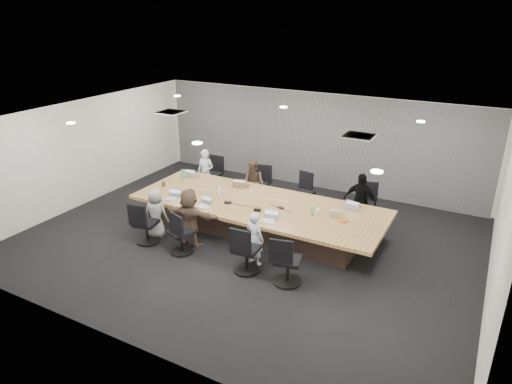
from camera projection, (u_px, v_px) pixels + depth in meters
The scene contains 39 objects.
floor at pixel (248, 240), 10.59m from camera, with size 10.00×8.00×0.00m, color black.
ceiling at pixel (247, 121), 9.54m from camera, with size 10.00×8.00×0.00m, color white.
wall_back at pixel (314, 140), 13.33m from camera, with size 10.00×2.80×0.00m, color beige.
wall_front at pixel (116, 267), 6.80m from camera, with size 10.00×2.80×0.00m, color beige.
wall_left at pixel (86, 152), 12.27m from camera, with size 8.00×2.80×0.00m, color beige.
wall_right at pixel (500, 232), 7.87m from camera, with size 8.00×2.80×0.00m, color beige.
curtain at pixel (313, 141), 13.26m from camera, with size 9.80×0.04×2.80m, color slate.
conference_table at pixel (258, 216), 10.85m from camera, with size 6.00×2.20×0.74m.
chair_0 at pixel (213, 177), 13.29m from camera, with size 0.56×0.56×0.83m, color black, non-canonical shape.
chair_1 at pixel (260, 188), 12.62m from camera, with size 0.51×0.51×0.76m, color black, non-canonical shape.
chair_2 at pixel (304, 196), 12.03m from camera, with size 0.53×0.53×0.78m, color black, non-canonical shape.
chair_3 at pixel (363, 207), 11.33m from camera, with size 0.55×0.55×0.82m, color black, non-canonical shape.
chair_4 at pixel (147, 226), 10.32m from camera, with size 0.54×0.54×0.80m, color black, non-canonical shape.
chair_5 at pixel (181, 236), 9.89m from camera, with size 0.55×0.55×0.82m, color black, non-canonical shape.
chair_6 at pixel (247, 253), 9.17m from camera, with size 0.57×0.57×0.85m, color black, non-canonical shape.
chair_7 at pixel (288, 264), 8.77m from camera, with size 0.57×0.57×0.85m, color black, non-canonical shape.
person_0 at pixel (206, 173), 12.91m from camera, with size 0.48×0.32×1.33m, color silver.
laptop_0 at pixel (194, 176), 12.43m from camera, with size 0.31×0.21×0.02m, color #B2B2B7.
person_1 at pixel (254, 183), 12.24m from camera, with size 0.61×0.48×1.26m, color #483628.
laptop_1 at pixel (243, 185), 11.75m from camera, with size 0.34×0.24×0.02m, color #8C6647.
person_3 at pixel (360, 201), 10.93m from camera, with size 0.82×0.34×1.40m, color black.
laptop_3 at pixel (353, 207), 10.47m from camera, with size 0.33×0.22×0.02m, color #B2B2B7.
person_4 at pixel (156, 213), 10.54m from camera, with size 0.57×0.37×1.18m, color gray.
laptop_4 at pixel (170, 199), 10.93m from camera, with size 0.32×0.22×0.02m, color #B2B2B7.
person_5 at pixel (190, 218), 10.08m from camera, with size 1.27×0.40×1.37m, color brown.
laptop_5 at pixel (204, 206), 10.50m from camera, with size 0.31×0.21×0.02m, color #B2B2B7.
person_6 at pixel (255, 238), 9.39m from camera, with size 0.43×0.28×1.17m, color silver.
laptop_6 at pixel (267, 221), 9.78m from camera, with size 0.32×0.22×0.02m, color #B2B2B7.
bottle_green_left at pixel (183, 175), 12.13m from camera, with size 0.08×0.08×0.28m, color #52916A.
bottle_green_right at pixel (312, 211), 10.02m from camera, with size 0.06×0.06×0.22m, color #52916A.
bottle_clear at pixel (219, 191), 11.11m from camera, with size 0.06×0.06×0.22m, color silver.
cup_white_far at pixel (251, 193), 11.18m from camera, with size 0.07×0.07×0.09m, color white.
cup_white_near at pixel (318, 211), 10.16m from camera, with size 0.09×0.09×0.11m, color white.
mug_brown at pixel (164, 184), 11.71m from camera, with size 0.10×0.10×0.12m, color brown.
mic_left at pixel (228, 203), 10.69m from camera, with size 0.16×0.11×0.03m, color black.
mic_right at pixel (281, 208), 10.42m from camera, with size 0.13×0.09×0.03m, color black.
stapler at pixel (257, 210), 10.26m from camera, with size 0.17×0.04×0.06m, color black.
canvas_bag at pixel (336, 213), 10.03m from camera, with size 0.24×0.15×0.13m, color #9C8D6D.
snack_packet at pixel (343, 221), 9.77m from camera, with size 0.18×0.12×0.04m, color #C6541F.
Camera 1 is at (4.63, -8.19, 4.99)m, focal length 32.00 mm.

